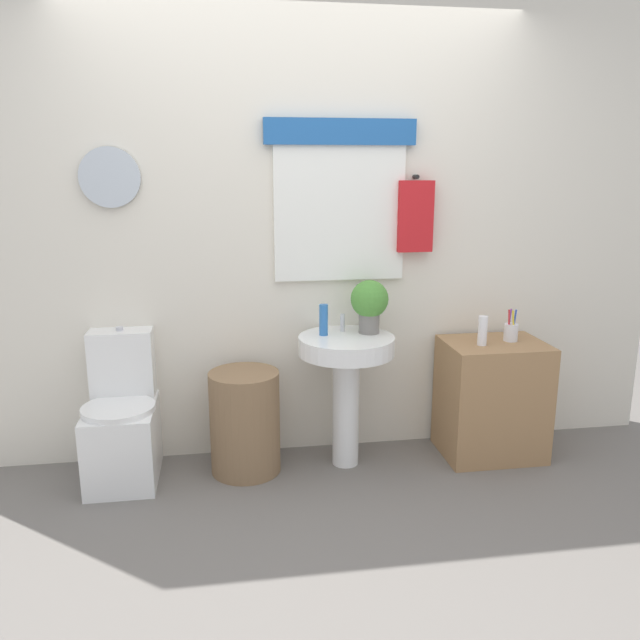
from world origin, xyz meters
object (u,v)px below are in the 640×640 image
Objects in this scene: wooden_cabinet at (492,399)px; toothbrush_cup at (511,332)px; soap_bottle at (324,320)px; laundry_hamper at (245,422)px; lotion_bottle at (483,331)px; toilet at (123,423)px; pedestal_sink at (346,368)px; potted_plant at (369,302)px.

toothbrush_cup reaches higher than wooden_cabinet.
laundry_hamper is at bearing -173.64° from soap_bottle.
toothbrush_cup reaches higher than lotion_bottle.
laundry_hamper is 0.71m from soap_bottle.
soap_bottle is at bearing 0.72° from toilet.
toothbrush_cup is (0.20, 0.06, -0.03)m from lotion_bottle.
laundry_hamper is at bearing 180.00° from pedestal_sink.
wooden_cabinet is (1.44, 0.00, 0.05)m from laundry_hamper.
lotion_bottle is at bearing -2.18° from toilet.
laundry_hamper is (0.66, -0.04, -0.02)m from toilet.
soap_bottle is 1.10m from toothbrush_cup.
potted_plant reaches higher than toothbrush_cup.
potted_plant is at bearing 1.01° from toilet.
toilet is 1.08× the size of pedestal_sink.
toothbrush_cup is at bearing -0.42° from toilet.
toothbrush_cup is at bearing 1.18° from pedestal_sink.
toilet is 0.66m from laundry_hamper.
laundry_hamper is 0.64m from pedestal_sink.
toothbrush_cup is at bearing -2.77° from potted_plant.
potted_plant is at bearing 23.20° from pedestal_sink.
potted_plant is 0.85m from toothbrush_cup.
soap_bottle is (1.11, 0.01, 0.53)m from toilet.
wooden_cabinet is 4.08× the size of lotion_bottle.
lotion_bottle is (-0.10, -0.04, 0.43)m from wooden_cabinet.
wooden_cabinet is 1.11m from soap_bottle.
lotion_bottle is (1.34, -0.04, 0.48)m from laundry_hamper.
toothbrush_cup is at bearing 11.32° from wooden_cabinet.
laundry_hamper is at bearing 178.29° from lotion_bottle.
soap_bottle reaches higher than toilet.
potted_plant is at bearing 170.99° from lotion_bottle.
lotion_bottle is at bearing -2.97° from pedestal_sink.
wooden_cabinet is (2.10, -0.04, 0.03)m from toilet.
toilet is 2.24m from toothbrush_cup.
potted_plant reaches higher than wooden_cabinet.
toilet is 1.26m from pedestal_sink.
toothbrush_cup is at bearing -1.58° from soap_bottle.
pedestal_sink is at bearing 177.03° from lotion_bottle.
laundry_hamper is 0.96m from potted_plant.
lotion_bottle is at bearing -5.77° from soap_bottle.
pedestal_sink is at bearing 180.00° from wooden_cabinet.
lotion_bottle reaches higher than laundry_hamper.
toothbrush_cup is (1.54, 0.02, 0.45)m from laundry_hamper.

